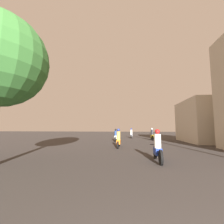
% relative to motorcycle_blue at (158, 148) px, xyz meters
% --- Properties ---
extents(motorcycle_blue, '(0.60, 2.11, 1.57)m').
position_rel_motorcycle_blue_xyz_m(motorcycle_blue, '(0.00, 0.00, 0.00)').
color(motorcycle_blue, black).
rests_on(motorcycle_blue, ground_plane).
extents(motorcycle_orange, '(0.60, 2.06, 1.56)m').
position_rel_motorcycle_blue_xyz_m(motorcycle_orange, '(-2.26, 4.92, -0.01)').
color(motorcycle_orange, black).
rests_on(motorcycle_orange, ground_plane).
extents(motorcycle_white, '(0.60, 2.06, 1.50)m').
position_rel_motorcycle_blue_xyz_m(motorcycle_white, '(-2.98, 10.42, -0.02)').
color(motorcycle_white, black).
rests_on(motorcycle_white, ground_plane).
extents(motorcycle_yellow, '(0.60, 2.02, 1.58)m').
position_rel_motorcycle_blue_xyz_m(motorcycle_yellow, '(1.64, 12.93, 0.01)').
color(motorcycle_yellow, black).
rests_on(motorcycle_yellow, ground_plane).
extents(motorcycle_silver, '(0.60, 1.97, 1.53)m').
position_rel_motorcycle_blue_xyz_m(motorcycle_silver, '(-1.04, 16.35, -0.02)').
color(motorcycle_silver, black).
rests_on(motorcycle_silver, ground_plane).
extents(building_right_far, '(4.64, 6.75, 4.76)m').
position_rel_motorcycle_blue_xyz_m(building_right_far, '(7.33, 10.69, 1.76)').
color(building_right_far, beige).
rests_on(building_right_far, ground_plane).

